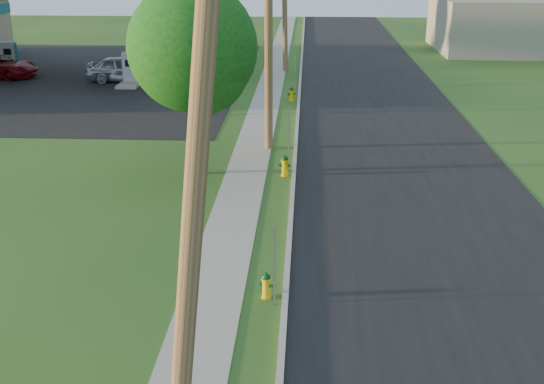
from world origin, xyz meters
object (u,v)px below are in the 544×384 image
object	(u,v)px
utility_pole_mid	(269,25)
hydrant_far	(291,94)
utility_pole_near	(195,184)
price_pylon	(191,0)
hydrant_mid	(285,166)
fuel_pump_ne	(131,72)
hydrant_near	(266,285)
car_silver	(125,69)
fuel_pump_sw	(10,60)
tree_verge	(195,53)
fuel_pump_se	(146,61)

from	to	relation	value
utility_pole_mid	hydrant_far	xyz separation A→B (m)	(0.71, 8.86, -4.57)
utility_pole_near	price_pylon	size ratio (longest dim) A/B	1.38
utility_pole_near	hydrant_mid	xyz separation A→B (m)	(0.78, 14.55, -4.42)
fuel_pump_ne	hydrant_mid	bearing A→B (deg)	-59.53
utility_pole_mid	hydrant_near	xyz separation A→B (m)	(0.64, -12.48, -4.63)
hydrant_mid	car_silver	world-z (taller)	car_silver
price_pylon	hydrant_mid	world-z (taller)	price_pylon
utility_pole_near	fuel_pump_ne	world-z (taller)	utility_pole_near
hydrant_near	hydrant_far	distance (m)	21.34
car_silver	fuel_pump_sw	bearing A→B (deg)	68.81
hydrant_near	car_silver	xyz separation A→B (m)	(-10.11, 26.33, 0.45)
fuel_pump_ne	hydrant_mid	world-z (taller)	fuel_pump_ne
car_silver	hydrant_mid	bearing A→B (deg)	-150.06
tree_verge	fuel_pump_se	bearing A→B (deg)	107.85
fuel_pump_sw	tree_verge	world-z (taller)	tree_verge
fuel_pump_ne	utility_pole_mid	bearing A→B (deg)	-55.60
hydrant_mid	price_pylon	bearing A→B (deg)	117.59
utility_pole_mid	hydrant_far	world-z (taller)	utility_pole_mid
utility_pole_mid	price_pylon	bearing A→B (deg)	125.34
utility_pole_near	fuel_pump_sw	bearing A→B (deg)	117.09
utility_pole_near	fuel_pump_sw	xyz separation A→B (m)	(-17.90, 35.00, -4.08)
price_pylon	hydrant_mid	bearing A→B (deg)	-62.41
fuel_pump_ne	fuel_pump_sw	bearing A→B (deg)	156.04
fuel_pump_sw	hydrant_far	size ratio (longest dim) A/B	4.08
hydrant_mid	utility_pole_mid	bearing A→B (deg)	102.69
tree_verge	hydrant_far	world-z (taller)	tree_verge
fuel_pump_se	hydrant_far	size ratio (longest dim) A/B	4.08
utility_pole_near	hydrant_near	distance (m)	7.14
fuel_pump_ne	price_pylon	xyz separation A→B (m)	(5.00, -7.50, 4.71)
utility_pole_mid	tree_verge	size ratio (longest dim) A/B	1.44
utility_pole_mid	hydrant_far	size ratio (longest dim) A/B	12.51
hydrant_near	utility_pole_near	bearing A→B (deg)	-96.66
fuel_pump_ne	hydrant_far	xyz separation A→B (m)	(9.61, -4.14, -0.34)
fuel_pump_sw	hydrant_mid	bearing A→B (deg)	-47.59
hydrant_far	car_silver	xyz separation A→B (m)	(-10.17, 4.99, 0.39)
utility_pole_near	hydrant_near	size ratio (longest dim) A/B	14.28
utility_pole_near	car_silver	distance (m)	33.47
hydrant_near	hydrant_far	world-z (taller)	hydrant_far
fuel_pump_se	car_silver	size ratio (longest dim) A/B	0.70
utility_pole_mid	hydrant_mid	world-z (taller)	utility_pole_mid
price_pylon	hydrant_near	world-z (taller)	price_pylon
fuel_pump_sw	tree_verge	distance (m)	25.93
fuel_pump_sw	car_silver	xyz separation A→B (m)	(8.43, -3.15, 0.06)
utility_pole_near	hydrant_mid	distance (m)	15.23
utility_pole_near	utility_pole_mid	distance (m)	18.00
fuel_pump_sw	hydrant_near	size ratio (longest dim) A/B	4.82
price_pylon	fuel_pump_sw	bearing A→B (deg)	140.60
fuel_pump_se	utility_pole_mid	bearing A→B (deg)	-62.37
hydrant_far	car_silver	world-z (taller)	car_silver
utility_pole_mid	hydrant_near	bearing A→B (deg)	-87.04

